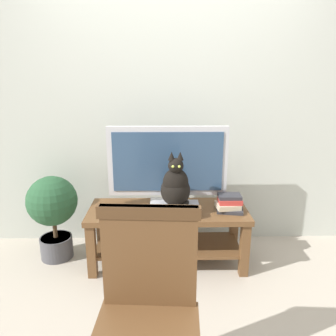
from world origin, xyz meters
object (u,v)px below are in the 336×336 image
object	(u,v)px
media_box	(175,209)
wooden_chair	(147,305)
tv_stand	(168,225)
book_stack	(229,204)
potted_plant	(53,209)
tv	(168,164)
cat	(176,186)

from	to	relation	value
media_box	wooden_chair	world-z (taller)	wooden_chair
tv_stand	book_stack	distance (m)	0.54
tv_stand	book_stack	world-z (taller)	book_stack
wooden_chair	potted_plant	xyz separation A→B (m)	(-0.87, 1.37, -0.11)
media_box	tv	bearing A→B (deg)	107.69
book_stack	tv_stand	bearing A→B (deg)	174.30
media_box	book_stack	bearing A→B (deg)	5.28
cat	wooden_chair	xyz separation A→B (m)	(-0.17, -1.17, -0.16)
media_box	book_stack	xyz separation A→B (m)	(0.44, 0.04, 0.03)
tv	media_box	bearing A→B (deg)	-72.31
tv	cat	size ratio (longest dim) A/B	2.20
tv	wooden_chair	world-z (taller)	tv
tv_stand	potted_plant	bearing A→B (deg)	174.30
tv	potted_plant	size ratio (longest dim) A/B	1.32
tv_stand	tv	world-z (taller)	tv
tv	media_box	size ratio (longest dim) A/B	2.57
tv	potted_plant	distance (m)	1.06
media_box	tv_stand	bearing A→B (deg)	122.56
tv_stand	cat	xyz separation A→B (m)	(0.06, -0.10, 0.38)
tv	cat	bearing A→B (deg)	-73.08
tv_stand	wooden_chair	world-z (taller)	wooden_chair
cat	media_box	bearing A→B (deg)	95.11
tv_stand	wooden_chair	size ratio (longest dim) A/B	1.31
tv	potted_plant	world-z (taller)	tv
wooden_chair	potted_plant	size ratio (longest dim) A/B	1.34
tv	book_stack	bearing A→B (deg)	-15.74
potted_plant	media_box	bearing A→B (deg)	-10.26
potted_plant	book_stack	bearing A→B (deg)	-5.70
media_box	book_stack	size ratio (longest dim) A/B	1.64
wooden_chair	book_stack	bearing A→B (deg)	63.47
media_box	cat	xyz separation A→B (m)	(0.00, -0.01, 0.20)
tv	tv_stand	bearing A→B (deg)	-90.02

